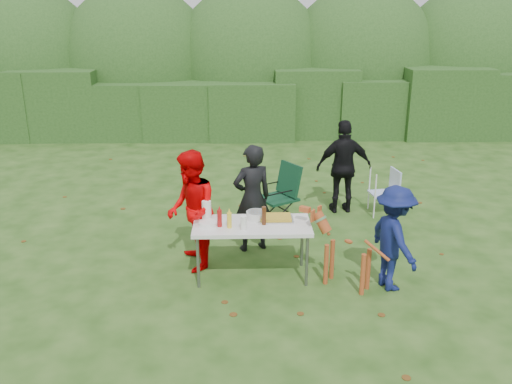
{
  "coord_description": "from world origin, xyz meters",
  "views": [
    {
      "loc": [
        -0.28,
        -6.37,
        3.39
      ],
      "look_at": [
        -0.09,
        0.49,
        1.0
      ],
      "focal_mm": 38.0,
      "sensor_mm": 36.0,
      "label": 1
    }
  ],
  "objects_px": {
    "camping_chair": "(277,195)",
    "lawn_chair": "(383,192)",
    "person_red_jacket": "(191,211)",
    "person_black_puffy": "(344,167)",
    "person_cook": "(252,198)",
    "ketchup_bottle": "(220,218)",
    "child": "(394,238)",
    "beer_bottle": "(264,216)",
    "folding_table": "(252,228)",
    "paper_towel_roll": "(207,211)",
    "mustard_bottle": "(229,220)",
    "dog": "(348,252)"
  },
  "relations": [
    {
      "from": "person_red_jacket",
      "to": "beer_bottle",
      "type": "xyz_separation_m",
      "value": [
        0.94,
        -0.32,
        0.05
      ]
    },
    {
      "from": "person_black_puffy",
      "to": "paper_towel_roll",
      "type": "relative_size",
      "value": 6.13
    },
    {
      "from": "folding_table",
      "to": "person_red_jacket",
      "type": "relative_size",
      "value": 0.93
    },
    {
      "from": "person_black_puffy",
      "to": "camping_chair",
      "type": "distance_m",
      "value": 1.3
    },
    {
      "from": "lawn_chair",
      "to": "beer_bottle",
      "type": "distance_m",
      "value": 3.11
    },
    {
      "from": "paper_towel_roll",
      "to": "beer_bottle",
      "type": "bearing_deg",
      "value": -13.04
    },
    {
      "from": "dog",
      "to": "lawn_chair",
      "type": "bearing_deg",
      "value": -78.73
    },
    {
      "from": "person_red_jacket",
      "to": "person_black_puffy",
      "type": "bearing_deg",
      "value": 118.04
    },
    {
      "from": "ketchup_bottle",
      "to": "paper_towel_roll",
      "type": "bearing_deg",
      "value": 128.45
    },
    {
      "from": "camping_chair",
      "to": "lawn_chair",
      "type": "height_order",
      "value": "camping_chair"
    },
    {
      "from": "child",
      "to": "mustard_bottle",
      "type": "distance_m",
      "value": 2.04
    },
    {
      "from": "person_black_puffy",
      "to": "paper_towel_roll",
      "type": "bearing_deg",
      "value": 41.11
    },
    {
      "from": "person_cook",
      "to": "ketchup_bottle",
      "type": "height_order",
      "value": "person_cook"
    },
    {
      "from": "person_red_jacket",
      "to": "folding_table",
      "type": "bearing_deg",
      "value": 57.3
    },
    {
      "from": "folding_table",
      "to": "mustard_bottle",
      "type": "xyz_separation_m",
      "value": [
        -0.29,
        -0.12,
        0.15
      ]
    },
    {
      "from": "folding_table",
      "to": "child",
      "type": "xyz_separation_m",
      "value": [
        1.74,
        -0.34,
        -0.02
      ]
    },
    {
      "from": "person_black_puffy",
      "to": "beer_bottle",
      "type": "distance_m",
      "value": 2.76
    },
    {
      "from": "person_cook",
      "to": "lawn_chair",
      "type": "relative_size",
      "value": 2.02
    },
    {
      "from": "person_black_puffy",
      "to": "mustard_bottle",
      "type": "height_order",
      "value": "person_black_puffy"
    },
    {
      "from": "person_red_jacket",
      "to": "paper_towel_roll",
      "type": "height_order",
      "value": "person_red_jacket"
    },
    {
      "from": "child",
      "to": "person_cook",
      "type": "bearing_deg",
      "value": 37.93
    },
    {
      "from": "child",
      "to": "ketchup_bottle",
      "type": "height_order",
      "value": "child"
    },
    {
      "from": "beer_bottle",
      "to": "paper_towel_roll",
      "type": "relative_size",
      "value": 0.92
    },
    {
      "from": "mustard_bottle",
      "to": "person_cook",
      "type": "bearing_deg",
      "value": 72.35
    },
    {
      "from": "person_black_puffy",
      "to": "lawn_chair",
      "type": "bearing_deg",
      "value": 166.26
    },
    {
      "from": "ketchup_bottle",
      "to": "paper_towel_roll",
      "type": "xyz_separation_m",
      "value": [
        -0.17,
        0.22,
        0.02
      ]
    },
    {
      "from": "camping_chair",
      "to": "beer_bottle",
      "type": "bearing_deg",
      "value": 48.88
    },
    {
      "from": "beer_bottle",
      "to": "paper_towel_roll",
      "type": "bearing_deg",
      "value": 166.96
    },
    {
      "from": "folding_table",
      "to": "camping_chair",
      "type": "height_order",
      "value": "camping_chair"
    },
    {
      "from": "lawn_chair",
      "to": "ketchup_bottle",
      "type": "distance_m",
      "value": 3.55
    },
    {
      "from": "mustard_bottle",
      "to": "ketchup_bottle",
      "type": "distance_m",
      "value": 0.13
    },
    {
      "from": "person_cook",
      "to": "person_red_jacket",
      "type": "relative_size",
      "value": 0.97
    },
    {
      "from": "dog",
      "to": "paper_towel_roll",
      "type": "distance_m",
      "value": 1.87
    },
    {
      "from": "mustard_bottle",
      "to": "dog",
      "type": "bearing_deg",
      "value": -7.36
    },
    {
      "from": "person_black_puffy",
      "to": "child",
      "type": "xyz_separation_m",
      "value": [
        0.14,
        -2.67,
        -0.13
      ]
    },
    {
      "from": "child",
      "to": "beer_bottle",
      "type": "bearing_deg",
      "value": 61.2
    },
    {
      "from": "person_cook",
      "to": "ketchup_bottle",
      "type": "relative_size",
      "value": 7.12
    },
    {
      "from": "beer_bottle",
      "to": "lawn_chair",
      "type": "bearing_deg",
      "value": 46.4
    },
    {
      "from": "person_cook",
      "to": "person_black_puffy",
      "type": "relative_size",
      "value": 0.98
    },
    {
      "from": "folding_table",
      "to": "person_black_puffy",
      "type": "height_order",
      "value": "person_black_puffy"
    },
    {
      "from": "folding_table",
      "to": "person_cook",
      "type": "xyz_separation_m",
      "value": [
        0.02,
        0.84,
        0.1
      ]
    },
    {
      "from": "person_cook",
      "to": "ketchup_bottle",
      "type": "bearing_deg",
      "value": 44.2
    },
    {
      "from": "lawn_chair",
      "to": "mustard_bottle",
      "type": "height_order",
      "value": "mustard_bottle"
    },
    {
      "from": "beer_bottle",
      "to": "camping_chair",
      "type": "bearing_deg",
      "value": 80.78
    },
    {
      "from": "folding_table",
      "to": "beer_bottle",
      "type": "height_order",
      "value": "beer_bottle"
    },
    {
      "from": "child",
      "to": "ketchup_bottle",
      "type": "relative_size",
      "value": 6.09
    },
    {
      "from": "folding_table",
      "to": "person_cook",
      "type": "relative_size",
      "value": 0.96
    },
    {
      "from": "lawn_chair",
      "to": "ketchup_bottle",
      "type": "bearing_deg",
      "value": 31.32
    },
    {
      "from": "beer_bottle",
      "to": "dog",
      "type": "bearing_deg",
      "value": -15.28
    },
    {
      "from": "camping_chair",
      "to": "person_cook",
      "type": "bearing_deg",
      "value": 33.98
    }
  ]
}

